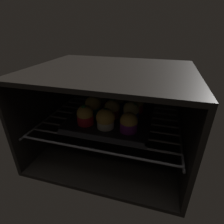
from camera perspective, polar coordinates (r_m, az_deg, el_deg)
The scene contains 12 objects.
oven_cavity at distance 74.54cm, azimuth 0.55°, elevation 0.66°, with size 59.00×47.00×37.00cm.
oven_rack at distance 72.54cm, azimuth -0.36°, elevation -3.18°, with size 54.80×42.00×0.80cm.
baking_tray at distance 73.38cm, azimuth 0.00°, elevation -1.83°, with size 32.42×32.42×2.20cm.
muffin_row0_col0 at distance 67.31cm, azimuth -8.73°, elevation -1.07°, with size 6.31×6.31×8.00cm.
muffin_row0_col1 at distance 64.34cm, azimuth -2.37°, elevation -2.24°, with size 6.92×6.92×7.69cm.
muffin_row0_col2 at distance 62.46cm, azimuth 5.47°, elevation -3.52°, with size 6.33×6.33×7.22cm.
muffin_row1_col0 at distance 73.84cm, azimuth -6.18°, elevation 1.98°, with size 6.66×6.66×8.44cm.
muffin_row1_col1 at distance 71.80cm, azimuth -0.05°, elevation 0.96°, with size 6.34×6.34×7.73cm.
muffin_row1_col2 at distance 69.62cm, azimuth 6.21°, elevation 0.17°, with size 6.32×6.32×7.74cm.
muffin_row2_col0 at distance 81.11cm, azimuth -4.07°, elevation 4.13°, with size 6.89×6.89×7.80cm.
muffin_row2_col1 at distance 79.03cm, azimuth 1.50°, elevation 3.51°, with size 6.31×6.31×8.00cm.
muffin_row2_col2 at distance 77.08cm, azimuth 7.85°, elevation 2.65°, with size 6.51×6.51×7.42cm.
Camera 1 is at (17.81, -38.25, 49.86)cm, focal length 28.14 mm.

